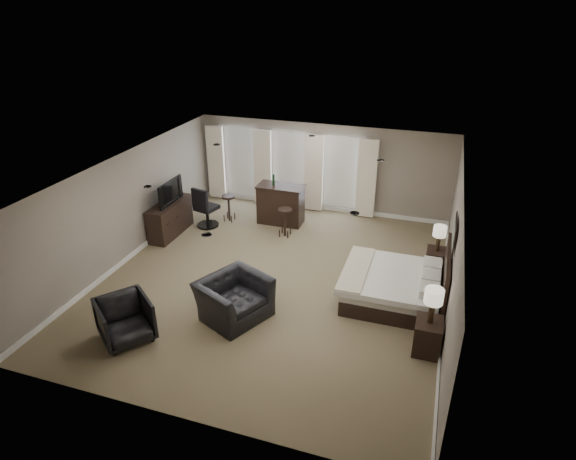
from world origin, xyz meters
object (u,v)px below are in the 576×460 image
(tv, at_px, (168,200))
(dresser, at_px, (170,218))
(bed, at_px, (390,273))
(nightstand_near, at_px, (428,336))
(nightstand_far, at_px, (435,261))
(lamp_far, at_px, (439,238))
(bar_counter, at_px, (281,204))
(bar_stool_right, at_px, (285,222))
(armchair_far, at_px, (125,318))
(lamp_near, at_px, (432,306))
(armchair_near, at_px, (234,293))
(bar_stool_left, at_px, (229,208))
(desk_chair, at_px, (207,207))

(tv, bearing_deg, dresser, 0.00)
(bed, height_order, tv, bed)
(nightstand_near, distance_m, nightstand_far, 2.90)
(bed, distance_m, tv, 6.18)
(lamp_far, bearing_deg, bar_counter, 160.87)
(lamp_far, distance_m, dresser, 6.94)
(bar_stool_right, bearing_deg, armchair_far, -106.25)
(tv, relative_size, bar_counter, 0.85)
(nightstand_far, distance_m, dresser, 6.92)
(bed, relative_size, bar_stool_right, 2.59)
(nightstand_near, height_order, armchair_far, armchair_far)
(armchair_far, distance_m, bar_stool_right, 5.24)
(nightstand_near, height_order, lamp_near, lamp_near)
(tv, relative_size, armchair_near, 0.85)
(bar_counter, distance_m, bar_stool_left, 1.50)
(dresser, height_order, bar_stool_right, dresser)
(nightstand_near, height_order, armchair_near, armchair_near)
(bed, bearing_deg, desk_chair, 158.57)
(lamp_far, distance_m, tv, 6.92)
(dresser, height_order, desk_chair, desk_chair)
(lamp_far, xyz_separation_m, armchair_far, (-5.40, -4.31, -0.43))
(dresser, height_order, armchair_near, armchair_near)
(bar_stool_left, xyz_separation_m, bar_stool_right, (1.83, -0.43, 0.01))
(bar_stool_left, distance_m, desk_chair, 0.71)
(bar_stool_right, bearing_deg, nightstand_near, -42.65)
(tv, height_order, desk_chair, desk_chair)
(nightstand_near, relative_size, desk_chair, 0.54)
(nightstand_near, xyz_separation_m, lamp_near, (0.00, 0.00, 0.66))
(nightstand_near, distance_m, dresser, 7.46)
(nightstand_far, bearing_deg, bed, -121.54)
(nightstand_near, bearing_deg, armchair_near, -178.15)
(dresser, bearing_deg, bar_stool_left, 47.88)
(bed, relative_size, nightstand_far, 3.47)
(nightstand_far, xyz_separation_m, bar_stool_left, (-5.77, 1.16, 0.09))
(bed, height_order, dresser, bed)
(desk_chair, bearing_deg, bar_stool_left, -115.26)
(lamp_near, distance_m, dresser, 7.48)
(tv, xyz_separation_m, armchair_near, (3.16, -2.90, -0.42))
(dresser, distance_m, tv, 0.53)
(armchair_far, bearing_deg, armchair_near, -13.63)
(lamp_near, xyz_separation_m, armchair_near, (-3.76, -0.12, -0.42))
(bar_stool_left, relative_size, bar_stool_right, 0.97)
(nightstand_far, bearing_deg, lamp_near, -90.00)
(nightstand_far, bearing_deg, bar_counter, 160.87)
(dresser, relative_size, desk_chair, 1.32)
(desk_chair, bearing_deg, armchair_far, 112.98)
(bed, xyz_separation_m, armchair_near, (-2.87, -1.57, -0.09))
(nightstand_far, relative_size, armchair_near, 0.46)
(nightstand_far, bearing_deg, armchair_near, -141.21)
(nightstand_far, distance_m, tv, 6.96)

